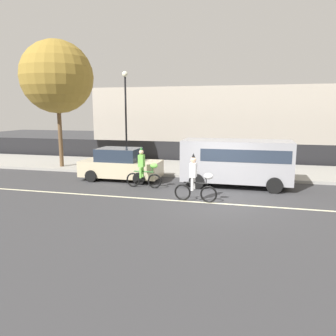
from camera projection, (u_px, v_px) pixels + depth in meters
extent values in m
plane|color=#38383A|center=(216.00, 200.00, 13.14)|extent=(80.00, 80.00, 0.00)
cube|color=beige|center=(215.00, 203.00, 12.66)|extent=(36.00, 0.14, 0.01)
cube|color=#9E9B93|center=(228.00, 170.00, 19.34)|extent=(60.00, 5.00, 0.15)
cube|color=black|center=(231.00, 153.00, 22.00)|extent=(40.00, 0.08, 1.40)
cube|color=#B2A899|center=(256.00, 119.00, 29.47)|extent=(28.00, 8.00, 5.49)
torus|color=black|center=(155.00, 181.00, 15.08)|extent=(0.67, 0.08, 0.67)
torus|color=black|center=(133.00, 180.00, 15.34)|extent=(0.67, 0.08, 0.67)
cylinder|color=#266626|center=(144.00, 172.00, 15.14)|extent=(0.97, 0.07, 0.05)
cylinder|color=#266626|center=(141.00, 170.00, 15.16)|extent=(0.04, 0.04, 0.18)
cylinder|color=#266626|center=(152.00, 170.00, 15.01)|extent=(0.04, 0.04, 0.23)
cylinder|color=#266626|center=(152.00, 167.00, 14.99)|extent=(0.04, 0.50, 0.03)
ellipsoid|color=#72CC4C|center=(154.00, 166.00, 14.96)|extent=(0.36, 0.21, 0.24)
cube|color=#72CC4C|center=(141.00, 161.00, 15.08)|extent=(0.25, 0.32, 0.56)
sphere|color=beige|center=(141.00, 152.00, 15.01)|extent=(0.22, 0.22, 0.22)
cone|color=#266626|center=(141.00, 148.00, 14.97)|extent=(0.14, 0.14, 0.16)
cylinder|color=#72CC4C|center=(141.00, 173.00, 15.04)|extent=(0.11, 0.11, 0.48)
cylinder|color=#72CC4C|center=(143.00, 172.00, 15.30)|extent=(0.11, 0.11, 0.48)
torus|color=black|center=(209.00, 194.00, 12.70)|extent=(0.67, 0.12, 0.67)
torus|color=black|center=(183.00, 192.00, 13.02)|extent=(0.67, 0.12, 0.67)
cylinder|color=black|center=(196.00, 183.00, 12.79)|extent=(0.97, 0.12, 0.05)
cylinder|color=black|center=(192.00, 180.00, 12.82)|extent=(0.04, 0.04, 0.18)
cylinder|color=black|center=(206.00, 181.00, 12.64)|extent=(0.04, 0.04, 0.23)
cylinder|color=black|center=(206.00, 178.00, 12.62)|extent=(0.07, 0.50, 0.03)
ellipsoid|color=white|center=(208.00, 176.00, 12.58)|extent=(0.37, 0.23, 0.24)
cube|color=white|center=(193.00, 170.00, 12.73)|extent=(0.26, 0.34, 0.56)
sphere|color=beige|center=(193.00, 160.00, 12.66)|extent=(0.22, 0.22, 0.22)
cone|color=black|center=(193.00, 155.00, 12.63)|extent=(0.14, 0.14, 0.16)
cylinder|color=white|center=(192.00, 185.00, 12.70)|extent=(0.11, 0.11, 0.48)
cylinder|color=white|center=(194.00, 183.00, 12.96)|extent=(0.11, 0.11, 0.48)
cube|color=#99999E|center=(236.00, 160.00, 15.36)|extent=(5.00, 2.00, 1.90)
cube|color=#283342|center=(245.00, 153.00, 15.20)|extent=(3.90, 2.02, 0.56)
cylinder|color=black|center=(274.00, 185.00, 14.15)|extent=(0.70, 0.22, 0.70)
cylinder|color=black|center=(272.00, 176.00, 16.06)|extent=(0.70, 0.22, 0.70)
cylinder|color=black|center=(197.00, 181.00, 14.96)|extent=(0.70, 0.22, 0.70)
cylinder|color=black|center=(203.00, 173.00, 16.87)|extent=(0.70, 0.22, 0.70)
cube|color=beige|center=(121.00, 168.00, 16.88)|extent=(4.10, 1.72, 0.80)
cube|color=#232D3D|center=(119.00, 154.00, 16.78)|extent=(2.10, 1.58, 0.64)
cylinder|color=black|center=(139.00, 179.00, 15.81)|extent=(0.60, 0.20, 0.60)
cylinder|color=black|center=(150.00, 172.00, 17.45)|extent=(0.60, 0.20, 0.60)
cylinder|color=black|center=(91.00, 176.00, 16.42)|extent=(0.60, 0.20, 0.60)
cylinder|color=black|center=(106.00, 170.00, 18.06)|extent=(0.60, 0.20, 0.60)
cylinder|color=black|center=(126.00, 120.00, 21.35)|extent=(0.12, 0.12, 5.50)
sphere|color=#EAEACC|center=(125.00, 74.00, 20.85)|extent=(0.36, 0.36, 0.36)
cylinder|color=brown|center=(60.00, 135.00, 19.83)|extent=(0.24, 0.24, 3.86)
sphere|color=olive|center=(57.00, 77.00, 19.24)|extent=(4.24, 4.24, 4.24)
cylinder|color=#33333D|center=(242.00, 165.00, 17.93)|extent=(0.20, 0.20, 0.85)
cube|color=black|center=(242.00, 153.00, 17.81)|extent=(0.32, 0.20, 0.56)
sphere|color=beige|center=(243.00, 145.00, 17.74)|extent=(0.20, 0.20, 0.20)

